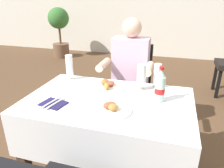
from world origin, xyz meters
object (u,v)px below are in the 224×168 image
(main_dining_table, at_px, (108,120))
(beer_glass_right, at_px, (69,67))
(chair_far_diner_seat, at_px, (130,84))
(napkin_cutlery_set, at_px, (53,103))
(plate_far_diner, at_px, (109,86))
(potted_plant_corner, at_px, (59,28))
(plate_near_camera, at_px, (112,109))
(cola_bottle_primary, at_px, (160,87))
(beer_glass_middle, at_px, (157,76))
(seated_diner_far, at_px, (129,74))
(beer_glass_left, at_px, (141,77))

(main_dining_table, xyz_separation_m, beer_glass_right, (-0.45, 0.29, 0.29))
(chair_far_diner_seat, distance_m, napkin_cutlery_set, 1.04)
(plate_far_diner, relative_size, potted_plant_corner, 0.20)
(beer_glass_right, bearing_deg, chair_far_diner_seat, 48.07)
(main_dining_table, distance_m, napkin_cutlery_set, 0.43)
(plate_near_camera, xyz_separation_m, napkin_cutlery_set, (-0.42, -0.02, -0.01))
(plate_far_diner, xyz_separation_m, napkin_cutlery_set, (-0.29, -0.38, -0.02))
(cola_bottle_primary, xyz_separation_m, napkin_cutlery_set, (-0.70, -0.25, -0.11))
(beer_glass_middle, xyz_separation_m, napkin_cutlery_set, (-0.66, -0.49, -0.10))
(chair_far_diner_seat, bearing_deg, beer_glass_right, -131.93)
(plate_near_camera, xyz_separation_m, plate_far_diner, (-0.13, 0.36, 0.00))
(seated_diner_far, bearing_deg, cola_bottle_primary, -60.31)
(main_dining_table, bearing_deg, napkin_cutlery_set, -152.00)
(chair_far_diner_seat, distance_m, beer_glass_middle, 0.64)
(beer_glass_right, distance_m, potted_plant_corner, 3.69)
(chair_far_diner_seat, relative_size, plate_near_camera, 3.81)
(beer_glass_left, relative_size, beer_glass_right, 0.93)
(plate_near_camera, height_order, napkin_cutlery_set, plate_near_camera)
(beer_glass_right, bearing_deg, plate_near_camera, -40.42)
(chair_far_diner_seat, xyz_separation_m, napkin_cutlery_set, (-0.34, -0.96, 0.20))
(seated_diner_far, height_order, plate_near_camera, seated_diner_far)
(chair_far_diner_seat, relative_size, cola_bottle_primary, 3.77)
(beer_glass_middle, bearing_deg, main_dining_table, -135.42)
(main_dining_table, xyz_separation_m, beer_glass_left, (0.20, 0.24, 0.28))
(main_dining_table, relative_size, napkin_cutlery_set, 6.15)
(chair_far_diner_seat, relative_size, plate_far_diner, 3.96)
(potted_plant_corner, bearing_deg, napkin_cutlery_set, -61.17)
(seated_diner_far, distance_m, beer_glass_right, 0.62)
(main_dining_table, distance_m, cola_bottle_primary, 0.46)
(seated_diner_far, height_order, potted_plant_corner, seated_diner_far)
(plate_near_camera, bearing_deg, beer_glass_middle, 62.81)
(seated_diner_far, relative_size, napkin_cutlery_set, 6.42)
(napkin_cutlery_set, xyz_separation_m, potted_plant_corner, (-2.00, 3.63, -0.02))
(main_dining_table, relative_size, cola_bottle_primary, 4.69)
(cola_bottle_primary, bearing_deg, napkin_cutlery_set, -160.06)
(beer_glass_left, bearing_deg, potted_plant_corner, 128.35)
(cola_bottle_primary, bearing_deg, chair_far_diner_seat, 116.65)
(main_dining_table, relative_size, seated_diner_far, 0.96)
(beer_glass_middle, xyz_separation_m, potted_plant_corner, (-2.66, 3.14, -0.12))
(beer_glass_middle, height_order, beer_glass_right, beer_glass_right)
(beer_glass_right, bearing_deg, napkin_cutlery_set, -77.41)
(plate_near_camera, bearing_deg, chair_far_diner_seat, 94.56)
(main_dining_table, distance_m, beer_glass_middle, 0.52)
(beer_glass_left, bearing_deg, main_dining_table, -129.95)
(plate_near_camera, height_order, beer_glass_middle, beer_glass_middle)
(main_dining_table, relative_size, plate_near_camera, 4.75)
(chair_far_diner_seat, xyz_separation_m, plate_near_camera, (0.07, -0.94, 0.21))
(seated_diner_far, bearing_deg, potted_plant_corner, 130.29)
(beer_glass_left, xyz_separation_m, beer_glass_right, (-0.65, 0.05, 0.01))
(main_dining_table, height_order, beer_glass_right, beer_glass_right)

